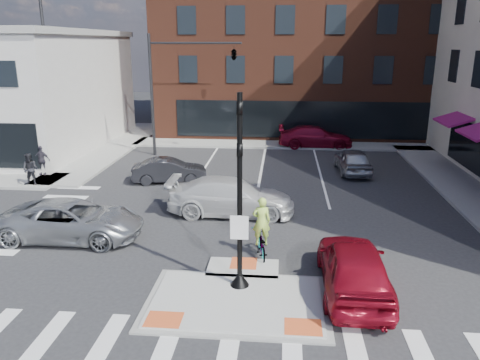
# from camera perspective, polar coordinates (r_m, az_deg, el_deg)

# --- Properties ---
(ground) EXTENTS (120.00, 120.00, 0.00)m
(ground) POSITION_cam_1_polar(r_m,az_deg,el_deg) (14.75, -0.19, -13.81)
(ground) COLOR #28282B
(ground) RESTS_ON ground
(refuge_island) EXTENTS (5.40, 4.65, 0.13)m
(refuge_island) POSITION_cam_1_polar(r_m,az_deg,el_deg) (14.50, -0.29, -14.15)
(refuge_island) COLOR gray
(refuge_island) RESTS_ON ground
(sidewalk_nw) EXTENTS (23.50, 20.50, 0.15)m
(sidewalk_nw) POSITION_cam_1_polar(r_m,az_deg,el_deg) (34.06, -26.78, 2.16)
(sidewalk_nw) COLOR gray
(sidewalk_nw) RESTS_ON ground
(sidewalk_e) EXTENTS (3.00, 24.00, 0.15)m
(sidewalk_e) POSITION_cam_1_polar(r_m,az_deg,el_deg) (25.70, 26.91, -2.05)
(sidewalk_e) COLOR gray
(sidewalk_e) RESTS_ON ground
(sidewalk_n) EXTENTS (26.00, 3.00, 0.15)m
(sidewalk_n) POSITION_cam_1_polar(r_m,az_deg,el_deg) (35.50, 8.05, 4.29)
(sidewalk_n) COLOR gray
(sidewalk_n) RESTS_ON ground
(building_n) EXTENTS (24.40, 18.40, 15.50)m
(building_n) POSITION_cam_1_polar(r_m,az_deg,el_deg) (44.72, 7.89, 16.74)
(building_n) COLOR #54281A
(building_n) RESTS_ON ground
(building_far_left) EXTENTS (10.00, 12.00, 10.00)m
(building_far_left) POSITION_cam_1_polar(r_m,az_deg,el_deg) (64.95, 0.67, 14.26)
(building_far_left) COLOR slate
(building_far_left) RESTS_ON ground
(building_far_right) EXTENTS (12.00, 12.00, 12.00)m
(building_far_right) POSITION_cam_1_polar(r_m,az_deg,el_deg) (67.16, 12.33, 14.83)
(building_far_right) COLOR brown
(building_far_right) RESTS_ON ground
(signal_pole) EXTENTS (0.60, 0.60, 5.98)m
(signal_pole) POSITION_cam_1_polar(r_m,az_deg,el_deg) (14.08, -0.04, -4.69)
(signal_pole) COLOR black
(signal_pole) RESTS_ON refuge_island
(mast_arm_signal) EXTENTS (6.10, 2.24, 8.00)m
(mast_arm_signal) POSITION_cam_1_polar(r_m,az_deg,el_deg) (31.07, -3.53, 14.13)
(mast_arm_signal) COLOR black
(mast_arm_signal) RESTS_ON ground
(silver_suv) EXTENTS (5.51, 2.55, 1.53)m
(silver_suv) POSITION_cam_1_polar(r_m,az_deg,el_deg) (19.45, -19.80, -4.64)
(silver_suv) COLOR #AAAEB2
(silver_suv) RESTS_ON ground
(red_sedan) EXTENTS (2.01, 4.94, 1.68)m
(red_sedan) POSITION_cam_1_polar(r_m,az_deg,el_deg) (14.95, 13.71, -10.23)
(red_sedan) COLOR maroon
(red_sedan) RESTS_ON ground
(white_pickup) EXTENTS (5.64, 2.30, 1.64)m
(white_pickup) POSITION_cam_1_polar(r_m,az_deg,el_deg) (20.89, -1.10, -2.04)
(white_pickup) COLOR silver
(white_pickup) RESTS_ON ground
(bg_car_dark) EXTENTS (4.22, 2.13, 1.33)m
(bg_car_dark) POSITION_cam_1_polar(r_m,az_deg,el_deg) (26.01, -8.60, 1.15)
(bg_car_dark) COLOR #242529
(bg_car_dark) RESTS_ON ground
(bg_car_silver) EXTENTS (1.97, 4.40, 1.47)m
(bg_car_silver) POSITION_cam_1_polar(r_m,az_deg,el_deg) (28.45, 13.57, 2.34)
(bg_car_silver) COLOR #A5A7AC
(bg_car_silver) RESTS_ON ground
(bg_car_red) EXTENTS (5.41, 2.28, 1.56)m
(bg_car_red) POSITION_cam_1_polar(r_m,az_deg,el_deg) (34.91, 9.16, 5.22)
(bg_car_red) COLOR maroon
(bg_car_red) RESTS_ON ground
(cyclist) EXTENTS (0.90, 1.85, 2.23)m
(cyclist) POSITION_cam_1_polar(r_m,az_deg,el_deg) (16.88, 2.60, -6.91)
(cyclist) COLOR #3F3F44
(cyclist) RESTS_ON ground
(pedestrian_a) EXTENTS (0.85, 0.67, 1.71)m
(pedestrian_a) POSITION_cam_1_polar(r_m,az_deg,el_deg) (27.03, -24.20, 1.20)
(pedestrian_a) COLOR black
(pedestrian_a) RESTS_ON sidewalk_nw
(pedestrian_b) EXTENTS (1.00, 0.43, 1.69)m
(pedestrian_b) POSITION_cam_1_polar(r_m,az_deg,el_deg) (28.93, -23.04, 2.23)
(pedestrian_b) COLOR #35313C
(pedestrian_b) RESTS_ON sidewalk_nw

